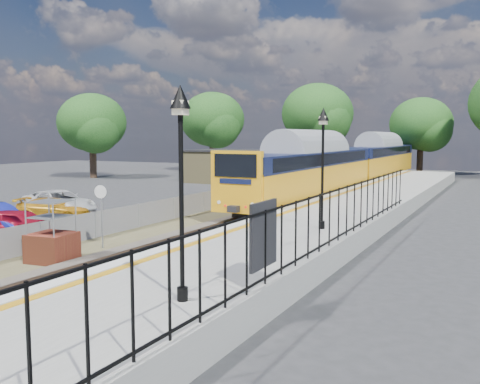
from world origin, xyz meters
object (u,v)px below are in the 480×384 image
Objects in this scene: car_yellow at (54,209)px; car_white at (59,203)px; brick_plinth at (52,233)px; car_red at (19,226)px; victorian_lamp_south at (181,143)px; victorian_lamp_north at (323,140)px; speed_sign at (101,207)px; train at (351,162)px.

car_white is (-0.89, 1.24, 0.13)m from car_yellow.
car_red is at bearing 153.14° from brick_plinth.
victorian_lamp_south reaches higher than brick_plinth.
speed_sign is (-7.80, -3.51, -2.60)m from victorian_lamp_north.
car_yellow is at bearing -130.09° from car_white.
car_yellow is 1.53m from car_white.
car_white is at bearing 171.82° from victorian_lamp_north.
train is (-5.50, 33.51, -1.96)m from victorian_lamp_south.
victorian_lamp_south is 34.01m from train.
train is 8.02× the size of car_white.
car_red is at bearing 174.91° from speed_sign.
car_white is (-16.25, 12.31, -3.59)m from victorian_lamp_south.
victorian_lamp_south reaches higher than train.
victorian_lamp_north reaches higher than train.
train reaches higher than car_white.
train is 24.57m from car_yellow.
car_red reaches higher than car_white.
brick_plinth is at bearing -149.33° from car_yellow.
victorian_lamp_south is 1.15× the size of car_yellow.
car_yellow is at bearing 136.13° from speed_sign.
speed_sign is at bearing 90.00° from brick_plinth.
train is 18.29× the size of brick_plinth.
car_red is 7.57m from car_white.
car_white is at bearing 142.87° from victorian_lamp_south.
speed_sign is 10.15m from car_white.
brick_plinth is 2.62m from speed_sign.
victorian_lamp_south reaches higher than speed_sign.
brick_plinth is at bearing -101.99° from speed_sign.
train is at bearing 99.32° from victorian_lamp_south.
victorian_lamp_south is at bearing -51.06° from speed_sign.
victorian_lamp_north is 13.02m from car_red.
car_yellow is (-9.86, -22.43, -1.76)m from train.
victorian_lamp_north is 10.39m from brick_plinth.
car_yellow is at bearing 14.79° from car_red.
victorian_lamp_north is 1.81× the size of speed_sign.
victorian_lamp_south reaches higher than car_red.
victorian_lamp_north is at bearing 91.15° from victorian_lamp_south.
brick_plinth is 11.75m from car_white.
victorian_lamp_north reaches higher than car_white.
car_red is (-12.06, 6.00, -3.59)m from victorian_lamp_south.
speed_sign is (-2.50, -27.01, -0.64)m from train.
brick_plinth is at bearing -94.83° from train.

